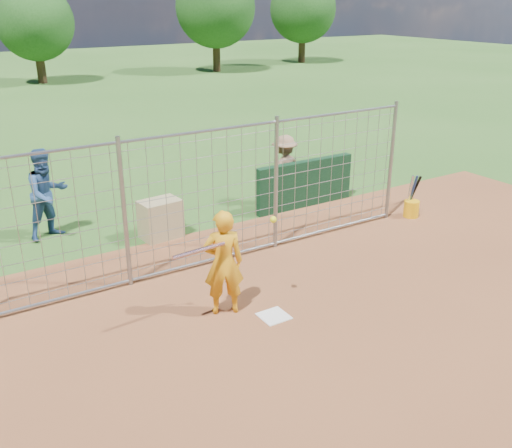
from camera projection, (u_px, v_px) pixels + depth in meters
ground at (267, 311)px, 9.00m from camera, size 100.00×100.00×0.00m
infield_dirt at (407, 423)px, 6.64m from camera, size 18.00×18.00×0.00m
home_plate at (274, 316)px, 8.84m from camera, size 0.43×0.43×0.02m
dugout_wall at (305, 184)px, 13.30m from camera, size 2.60×0.20×1.10m
batter at (223, 263)px, 8.68m from camera, size 0.72×0.60×1.70m
bystander_a at (47, 194)px, 11.45m from camera, size 1.08×0.95×1.86m
bystander_c at (284, 170)px, 13.42m from camera, size 1.15×0.78×1.65m
equipment_bin at (161, 219)px, 11.62m from camera, size 0.85×0.62×0.80m
equipment_in_play at (218, 243)px, 8.28m from camera, size 1.69×0.22×0.34m
bucket_with_bats at (411, 206)px, 12.76m from camera, size 0.34×0.39×0.98m
backstop_fence at (206, 200)px, 10.10m from camera, size 9.08×0.08×2.60m
tree_line at (35, 14)px, 31.28m from camera, size 44.66×6.72×6.48m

